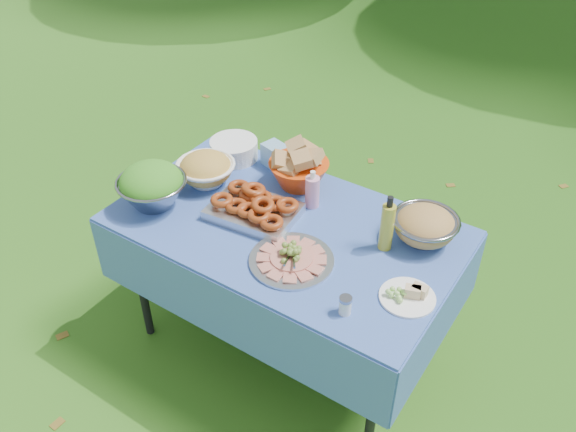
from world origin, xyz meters
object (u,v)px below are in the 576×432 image
(bread_bowl, at_px, (299,168))
(pasta_bowl_steel, at_px, (425,225))
(plate_stack, at_px, (234,149))
(picnic_table, at_px, (286,289))
(salad_bowl, at_px, (152,185))
(charcuterie_platter, at_px, (292,254))
(oil_bottle, at_px, (387,223))

(bread_bowl, relative_size, pasta_bowl_steel, 1.02)
(plate_stack, xyz_separation_m, bread_bowl, (0.39, -0.02, 0.04))
(picnic_table, xyz_separation_m, salad_bowl, (-0.57, -0.20, 0.48))
(pasta_bowl_steel, bearing_deg, plate_stack, 176.23)
(picnic_table, height_order, salad_bowl, salad_bowl)
(bread_bowl, xyz_separation_m, charcuterie_platter, (0.26, -0.46, -0.05))
(salad_bowl, relative_size, bread_bowl, 1.09)
(oil_bottle, bearing_deg, picnic_table, -166.42)
(plate_stack, bearing_deg, salad_bowl, -97.00)
(pasta_bowl_steel, bearing_deg, picnic_table, -155.80)
(charcuterie_platter, bearing_deg, pasta_bowl_steel, 47.91)
(picnic_table, bearing_deg, charcuterie_platter, -50.62)
(plate_stack, height_order, pasta_bowl_steel, pasta_bowl_steel)
(charcuterie_platter, bearing_deg, oil_bottle, 46.42)
(salad_bowl, relative_size, pasta_bowl_steel, 1.11)
(pasta_bowl_steel, distance_m, oil_bottle, 0.18)
(plate_stack, bearing_deg, picnic_table, -30.89)
(pasta_bowl_steel, height_order, charcuterie_platter, pasta_bowl_steel)
(salad_bowl, bearing_deg, pasta_bowl_steel, 21.62)
(salad_bowl, distance_m, plate_stack, 0.51)
(pasta_bowl_steel, relative_size, charcuterie_platter, 0.80)
(pasta_bowl_steel, bearing_deg, charcuterie_platter, -132.09)
(charcuterie_platter, bearing_deg, salad_bowl, -178.64)
(bread_bowl, bearing_deg, pasta_bowl_steel, -4.11)
(picnic_table, distance_m, salad_bowl, 0.77)
(plate_stack, bearing_deg, bread_bowl, -3.23)
(picnic_table, relative_size, salad_bowl, 4.83)
(picnic_table, bearing_deg, plate_stack, 149.11)
(picnic_table, xyz_separation_m, pasta_bowl_steel, (0.52, 0.24, 0.45))
(picnic_table, distance_m, plate_stack, 0.73)
(bread_bowl, xyz_separation_m, pasta_bowl_steel, (0.64, -0.05, -0.02))
(salad_bowl, height_order, pasta_bowl_steel, salad_bowl)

